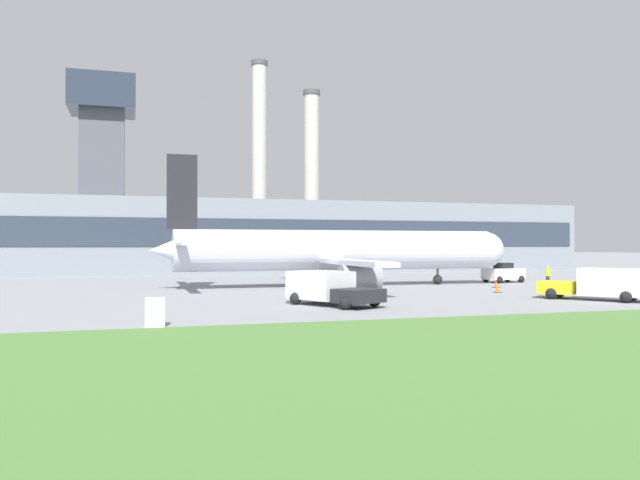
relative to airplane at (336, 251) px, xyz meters
The scene contains 12 objects.
ground_plane 5.56m from the airplane, 103.45° to the right, with size 400.00×400.00×0.00m, color gray.
terminal_building 28.82m from the airplane, 95.02° to the left, with size 87.33×10.74×23.02m.
smokestack_left 56.94m from the airplane, 85.24° to the left, with size 2.81×2.81×34.62m.
smokestack_right 56.13m from the airplane, 75.96° to the left, with size 2.92×2.92×29.83m.
airplane is the anchor object (origin of this frame).
pushback_tug 16.52m from the airplane, ahead, with size 3.92×2.80×1.80m.
baggage_truck 16.14m from the airplane, 110.04° to the right, with size 4.67×6.21×1.91m.
fuel_truck 20.65m from the airplane, 56.11° to the right, with size 5.17×6.14×1.99m.
ground_crew_person 17.81m from the airplane, 15.22° to the right, with size 0.42×0.42×1.71m.
traffic_cone_near_nose 13.46m from the airplane, 46.85° to the right, with size 0.50×0.50×0.57m.
traffic_cone_wingtip 13.18m from the airplane, 22.77° to the right, with size 0.52×0.52×0.57m.
utility_cabinet 26.74m from the airplane, 125.08° to the right, with size 0.81×0.67×1.21m.
Camera 1 is at (-15.19, -44.22, 3.43)m, focal length 35.00 mm.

